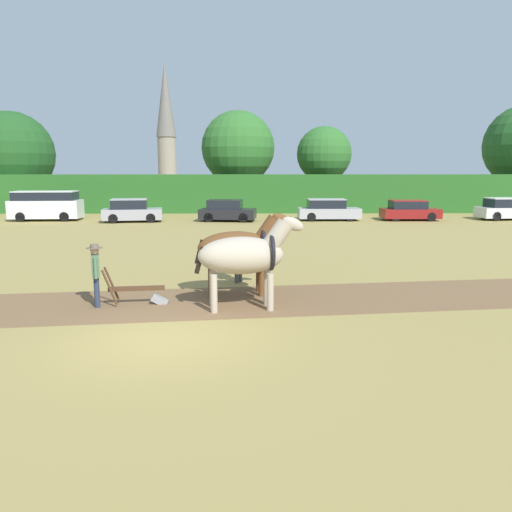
{
  "coord_description": "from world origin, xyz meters",
  "views": [
    {
      "loc": [
        1.92,
        -10.42,
        3.65
      ],
      "look_at": [
        2.1,
        4.04,
        1.1
      ],
      "focal_mm": 35.0,
      "sensor_mm": 36.0,
      "label": 1
    }
  ],
  "objects_px": {
    "church_spire": "(166,127)",
    "parked_car_center": "(328,210)",
    "parked_van": "(46,205)",
    "parked_car_left": "(132,211)",
    "plow": "(142,293)",
    "tree_center": "(324,154)",
    "tree_center_left": "(238,148)",
    "farmer_beside_team": "(238,253)",
    "parked_car_center_left": "(227,211)",
    "draft_horse_lead_left": "(245,255)",
    "parked_car_center_right": "(409,211)",
    "parked_car_right": "(507,209)",
    "draft_horse_lead_right": "(240,247)",
    "farmer_at_plow": "(96,270)",
    "tree_left": "(11,154)"
  },
  "relations": [
    {
      "from": "plow",
      "to": "parked_car_center_left",
      "type": "height_order",
      "value": "parked_car_center_left"
    },
    {
      "from": "church_spire",
      "to": "draft_horse_lead_left",
      "type": "relative_size",
      "value": 5.87
    },
    {
      "from": "tree_center_left",
      "to": "parked_car_right",
      "type": "bearing_deg",
      "value": -28.94
    },
    {
      "from": "tree_left",
      "to": "farmer_beside_team",
      "type": "distance_m",
      "value": 36.04
    },
    {
      "from": "church_spire",
      "to": "parked_van",
      "type": "xyz_separation_m",
      "value": [
        -3.41,
        -32.13,
        -7.89
      ]
    },
    {
      "from": "tree_center_left",
      "to": "draft_horse_lead_left",
      "type": "height_order",
      "value": "tree_center_left"
    },
    {
      "from": "parked_car_center_right",
      "to": "church_spire",
      "type": "bearing_deg",
      "value": 124.74
    },
    {
      "from": "tree_center",
      "to": "parked_car_center",
      "type": "distance_m",
      "value": 11.28
    },
    {
      "from": "parked_car_center",
      "to": "parked_car_right",
      "type": "height_order",
      "value": "parked_car_right"
    },
    {
      "from": "parked_car_center",
      "to": "parked_car_center_right",
      "type": "relative_size",
      "value": 1.09
    },
    {
      "from": "church_spire",
      "to": "parked_car_center",
      "type": "distance_m",
      "value": 37.23
    },
    {
      "from": "plow",
      "to": "tree_center",
      "type": "bearing_deg",
      "value": 66.78
    },
    {
      "from": "plow",
      "to": "parked_car_center_right",
      "type": "xyz_separation_m",
      "value": [
        14.26,
        22.08,
        0.36
      ]
    },
    {
      "from": "tree_left",
      "to": "tree_center",
      "type": "xyz_separation_m",
      "value": [
        27.72,
        0.58,
        -0.0
      ]
    },
    {
      "from": "parked_van",
      "to": "parked_car_center",
      "type": "relative_size",
      "value": 1.12
    },
    {
      "from": "draft_horse_lead_left",
      "to": "parked_car_right",
      "type": "relative_size",
      "value": 0.69
    },
    {
      "from": "parked_car_center",
      "to": "parked_car_center_right",
      "type": "height_order",
      "value": "parked_car_center"
    },
    {
      "from": "plow",
      "to": "parked_car_center_right",
      "type": "distance_m",
      "value": 26.29
    },
    {
      "from": "farmer_at_plow",
      "to": "parked_car_left",
      "type": "bearing_deg",
      "value": 83.89
    },
    {
      "from": "church_spire",
      "to": "parked_car_center_left",
      "type": "height_order",
      "value": "church_spire"
    },
    {
      "from": "farmer_beside_team",
      "to": "parked_van",
      "type": "relative_size",
      "value": 0.34
    },
    {
      "from": "draft_horse_lead_left",
      "to": "parked_car_left",
      "type": "xyz_separation_m",
      "value": [
        -8.01,
        21.64,
        -0.67
      ]
    },
    {
      "from": "plow",
      "to": "parked_car_center",
      "type": "bearing_deg",
      "value": 62.27
    },
    {
      "from": "draft_horse_lead_left",
      "to": "parked_car_center",
      "type": "height_order",
      "value": "draft_horse_lead_left"
    },
    {
      "from": "tree_center",
      "to": "parked_car_center",
      "type": "relative_size",
      "value": 1.7
    },
    {
      "from": "draft_horse_lead_right",
      "to": "farmer_beside_team",
      "type": "height_order",
      "value": "draft_horse_lead_right"
    },
    {
      "from": "tree_center_left",
      "to": "farmer_at_plow",
      "type": "xyz_separation_m",
      "value": [
        -3.02,
        -33.25,
        -4.47
      ]
    },
    {
      "from": "tree_center",
      "to": "church_spire",
      "type": "distance_m",
      "value": 28.44
    },
    {
      "from": "parked_van",
      "to": "parked_car_left",
      "type": "height_order",
      "value": "parked_van"
    },
    {
      "from": "tree_center",
      "to": "parked_van",
      "type": "xyz_separation_m",
      "value": [
        -21.08,
        -10.21,
        -3.83
      ]
    },
    {
      "from": "draft_horse_lead_right",
      "to": "parked_car_center_left",
      "type": "height_order",
      "value": "draft_horse_lead_right"
    },
    {
      "from": "tree_center_left",
      "to": "church_spire",
      "type": "bearing_deg",
      "value": 114.95
    },
    {
      "from": "plow",
      "to": "farmer_at_plow",
      "type": "distance_m",
      "value": 1.34
    },
    {
      "from": "draft_horse_lead_left",
      "to": "parked_car_left",
      "type": "height_order",
      "value": "draft_horse_lead_left"
    },
    {
      "from": "parked_van",
      "to": "church_spire",
      "type": "bearing_deg",
      "value": 80.62
    },
    {
      "from": "plow",
      "to": "farmer_beside_team",
      "type": "xyz_separation_m",
      "value": [
        2.56,
        2.64,
        0.65
      ]
    },
    {
      "from": "tree_center",
      "to": "tree_left",
      "type": "bearing_deg",
      "value": -178.81
    },
    {
      "from": "parked_car_left",
      "to": "parked_car_center",
      "type": "relative_size",
      "value": 0.97
    },
    {
      "from": "draft_horse_lead_left",
      "to": "parked_van",
      "type": "relative_size",
      "value": 0.6
    },
    {
      "from": "parked_van",
      "to": "plow",
      "type": "bearing_deg",
      "value": -66.1
    },
    {
      "from": "tree_center_left",
      "to": "farmer_beside_team",
      "type": "distance_m",
      "value": 30.77
    },
    {
      "from": "parked_car_center_left",
      "to": "parked_car_center",
      "type": "distance_m",
      "value": 7.16
    },
    {
      "from": "church_spire",
      "to": "draft_horse_lead_left",
      "type": "xyz_separation_m",
      "value": [
        10.87,
        -54.83,
        -7.52
      ]
    },
    {
      "from": "farmer_at_plow",
      "to": "parked_car_left",
      "type": "xyz_separation_m",
      "value": [
        -4.05,
        21.4,
        -0.23
      ]
    },
    {
      "from": "church_spire",
      "to": "parked_car_center_right",
      "type": "xyz_separation_m",
      "value": [
        22.31,
        -32.32,
        -8.26
      ]
    },
    {
      "from": "tree_center_left",
      "to": "church_spire",
      "type": "height_order",
      "value": "church_spire"
    },
    {
      "from": "tree_center_left",
      "to": "parked_car_center",
      "type": "distance_m",
      "value": 13.68
    },
    {
      "from": "tree_left",
      "to": "parked_car_center",
      "type": "height_order",
      "value": "tree_left"
    },
    {
      "from": "parked_car_center_left",
      "to": "parked_car_center_right",
      "type": "distance_m",
      "value": 12.94
    },
    {
      "from": "parked_van",
      "to": "parked_car_left",
      "type": "xyz_separation_m",
      "value": [
        6.26,
        -1.05,
        -0.31
      ]
    }
  ]
}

